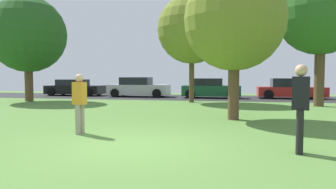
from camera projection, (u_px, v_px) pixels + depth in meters
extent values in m
plane|color=#547F38|center=(133.00, 146.00, 6.76)|extent=(44.00, 44.00, 0.00)
cube|color=#28282B|center=(202.00, 98.00, 22.40)|extent=(44.00, 6.40, 0.01)
cylinder|color=brown|center=(319.00, 72.00, 15.73)|extent=(0.49, 0.49, 3.54)
sphere|color=#2D6023|center=(321.00, 11.00, 15.55)|extent=(4.41, 4.41, 4.41)
cylinder|color=brown|center=(192.00, 77.00, 18.14)|extent=(0.30, 0.30, 3.05)
sphere|color=olive|center=(192.00, 29.00, 17.98)|extent=(4.05, 4.05, 4.05)
cylinder|color=brown|center=(29.00, 83.00, 19.03)|extent=(0.49, 0.49, 2.32)
sphere|color=#23511E|center=(28.00, 34.00, 18.86)|extent=(4.65, 4.65, 4.65)
cylinder|color=brown|center=(234.00, 84.00, 10.85)|extent=(0.39, 0.39, 2.51)
sphere|color=olive|center=(234.00, 20.00, 10.72)|extent=(3.55, 3.55, 3.55)
cylinder|color=gray|center=(82.00, 119.00, 8.23)|extent=(0.14, 0.14, 0.79)
cylinder|color=gray|center=(78.00, 120.00, 8.08)|extent=(0.14, 0.14, 0.79)
cube|color=orange|center=(79.00, 93.00, 8.11)|extent=(0.36, 0.28, 0.59)
sphere|color=tan|center=(79.00, 78.00, 8.09)|extent=(0.21, 0.21, 0.21)
cylinder|color=black|center=(300.00, 132.00, 5.98)|extent=(0.14, 0.14, 0.87)
cylinder|color=black|center=(300.00, 131.00, 6.13)|extent=(0.14, 0.14, 0.87)
cube|color=black|center=(301.00, 93.00, 6.01)|extent=(0.36, 0.28, 0.65)
sphere|color=tan|center=(301.00, 70.00, 5.98)|extent=(0.24, 0.24, 0.24)
cube|color=black|center=(75.00, 90.00, 24.80)|extent=(4.59, 1.81, 0.66)
cube|color=black|center=(73.00, 82.00, 24.81)|extent=(2.20, 1.59, 0.49)
cylinder|color=black|center=(99.00, 91.00, 25.37)|extent=(0.64, 0.22, 0.64)
cylinder|color=black|center=(89.00, 92.00, 23.60)|extent=(0.64, 0.22, 0.64)
cylinder|color=black|center=(63.00, 91.00, 26.01)|extent=(0.64, 0.22, 0.64)
cylinder|color=black|center=(51.00, 92.00, 24.24)|extent=(0.64, 0.22, 0.64)
cube|color=#B7B7BC|center=(139.00, 90.00, 23.34)|extent=(4.57, 1.82, 0.77)
cube|color=black|center=(136.00, 81.00, 23.34)|extent=(2.19, 1.60, 0.56)
cylinder|color=black|center=(162.00, 92.00, 23.92)|extent=(0.64, 0.22, 0.64)
cylinder|color=black|center=(157.00, 93.00, 22.14)|extent=(0.64, 0.22, 0.64)
cylinder|color=black|center=(123.00, 92.00, 24.56)|extent=(0.64, 0.22, 0.64)
cylinder|color=black|center=(115.00, 93.00, 22.78)|extent=(0.64, 0.22, 0.64)
cube|color=#195633|center=(211.00, 91.00, 22.06)|extent=(4.10, 1.76, 0.74)
cube|color=black|center=(209.00, 82.00, 22.07)|extent=(1.97, 1.55, 0.51)
cylinder|color=black|center=(232.00, 93.00, 22.65)|extent=(0.64, 0.22, 0.64)
cylinder|color=black|center=(232.00, 94.00, 20.92)|extent=(0.64, 0.22, 0.64)
cylinder|color=black|center=(193.00, 93.00, 23.22)|extent=(0.64, 0.22, 0.64)
cylinder|color=black|center=(190.00, 94.00, 21.50)|extent=(0.64, 0.22, 0.64)
cube|color=#B21E1E|center=(291.00, 92.00, 21.45)|extent=(4.50, 1.82, 0.66)
cube|color=black|center=(288.00, 83.00, 21.46)|extent=(2.16, 1.61, 0.60)
cylinder|color=black|center=(311.00, 93.00, 22.04)|extent=(0.64, 0.22, 0.64)
cylinder|color=black|center=(319.00, 95.00, 20.26)|extent=(0.64, 0.22, 0.64)
cylinder|color=black|center=(266.00, 93.00, 22.67)|extent=(0.64, 0.22, 0.64)
cylinder|color=black|center=(269.00, 94.00, 20.89)|extent=(0.64, 0.22, 0.64)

